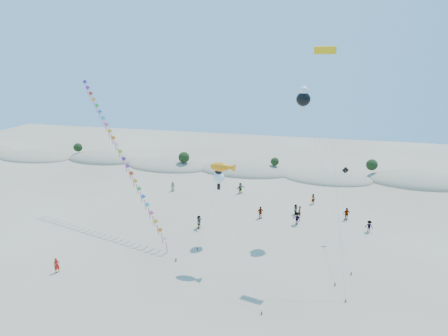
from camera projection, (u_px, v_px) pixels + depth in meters
ground at (148, 321)px, 32.65m from camera, size 160.00×160.00×0.00m
dune_ridge at (249, 171)px, 74.34m from camera, size 145.30×11.49×5.57m
kite_train at (121, 153)px, 48.63m from camera, size 19.31×14.58×19.13m
fish_kite at (223, 167)px, 39.52m from camera, size 7.12×9.12×11.34m
cartoon_kite_low at (219, 176)px, 45.02m from camera, size 2.48×4.41×9.37m
cartoon_kite_high at (303, 98)px, 44.95m from camera, size 7.41×10.72×18.68m
parafoil_kite at (326, 56)px, 36.98m from camera, size 4.62×8.84×23.08m
dark_kite at (343, 201)px, 43.26m from camera, size 1.47×12.00×9.12m
flyer_foreground at (57, 265)px, 39.69m from camera, size 0.67×0.71×1.64m
beachgoers at (271, 209)px, 54.16m from camera, size 31.49×15.91×1.82m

